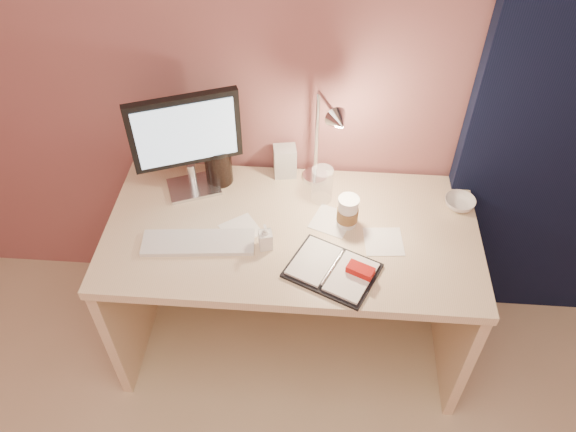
# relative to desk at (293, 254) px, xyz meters

# --- Properties ---
(room) EXTENTS (3.50, 3.50, 3.50)m
(room) POSITION_rel_desk_xyz_m (0.95, 0.24, 0.63)
(room) COLOR #C6B28E
(room) RESTS_ON ground
(desk) EXTENTS (1.40, 0.70, 0.73)m
(desk) POSITION_rel_desk_xyz_m (0.00, 0.00, 0.00)
(desk) COLOR beige
(desk) RESTS_ON ground
(monitor) EXTENTS (0.39, 0.21, 0.44)m
(monitor) POSITION_rel_desk_xyz_m (-0.41, 0.12, 0.49)
(monitor) COLOR silver
(monitor) RESTS_ON desk
(keyboard) EXTENTS (0.42, 0.16, 0.02)m
(keyboard) POSITION_rel_desk_xyz_m (-0.33, -0.17, 0.23)
(keyboard) COLOR silver
(keyboard) RESTS_ON desk
(planner) EXTENTS (0.36, 0.33, 0.05)m
(planner) POSITION_rel_desk_xyz_m (0.16, -0.27, 0.24)
(planner) COLOR black
(planner) RESTS_ON desk
(paper_a) EXTENTS (0.15, 0.15, 0.00)m
(paper_a) POSITION_rel_desk_xyz_m (0.34, -0.11, 0.23)
(paper_a) COLOR white
(paper_a) RESTS_ON desk
(paper_b) EXTENTS (0.18, 0.18, 0.00)m
(paper_b) POSITION_rel_desk_xyz_m (0.15, -0.02, 0.23)
(paper_b) COLOR white
(paper_b) RESTS_ON desk
(paper_c) EXTENTS (0.18, 0.18, 0.00)m
(paper_c) POSITION_rel_desk_xyz_m (-0.19, -0.09, 0.23)
(paper_c) COLOR white
(paper_c) RESTS_ON desk
(coffee_cup) EXTENTS (0.08, 0.08, 0.13)m
(coffee_cup) POSITION_rel_desk_xyz_m (0.20, -0.03, 0.29)
(coffee_cup) COLOR white
(coffee_cup) RESTS_ON desk
(clear_cup) EXTENTS (0.08, 0.08, 0.15)m
(clear_cup) POSITION_rel_desk_xyz_m (0.10, 0.10, 0.30)
(clear_cup) COLOR white
(clear_cup) RESTS_ON desk
(bowl) EXTENTS (0.14, 0.14, 0.04)m
(bowl) POSITION_rel_desk_xyz_m (0.64, 0.10, 0.24)
(bowl) COLOR silver
(bowl) RESTS_ON desk
(lotion_bottle) EXTENTS (0.06, 0.06, 0.11)m
(lotion_bottle) POSITION_rel_desk_xyz_m (-0.09, -0.17, 0.28)
(lotion_bottle) COLOR white
(lotion_bottle) RESTS_ON desk
(dark_jar) EXTENTS (0.11, 0.11, 0.15)m
(dark_jar) POSITION_rel_desk_xyz_m (-0.31, 0.18, 0.30)
(dark_jar) COLOR black
(dark_jar) RESTS_ON desk
(product_box) EXTENTS (0.10, 0.09, 0.13)m
(product_box) POSITION_rel_desk_xyz_m (-0.05, 0.24, 0.29)
(product_box) COLOR silver
(product_box) RESTS_ON desk
(desk_lamp) EXTENTS (0.18, 0.26, 0.44)m
(desk_lamp) POSITION_rel_desk_xyz_m (0.03, 0.12, 0.50)
(desk_lamp) COLOR silver
(desk_lamp) RESTS_ON desk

